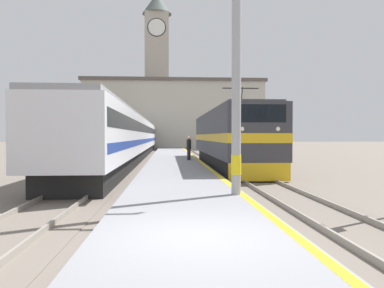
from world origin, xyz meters
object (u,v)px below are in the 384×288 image
object	(u,v)px
person_on_platform	(189,148)
clock_tower	(157,66)
catenary_mast	(238,49)
passenger_train	(131,137)
locomotive_train	(228,138)

from	to	relation	value
person_on_platform	clock_tower	xyz separation A→B (m)	(-3.40, 38.35, 13.08)
catenary_mast	person_on_platform	distance (m)	16.65
passenger_train	clock_tower	bearing A→B (deg)	87.27
catenary_mast	person_on_platform	bearing A→B (deg)	92.00
catenary_mast	person_on_platform	size ratio (longest dim) A/B	5.12
clock_tower	passenger_train	bearing A→B (deg)	-92.73
passenger_train	clock_tower	size ratio (longest dim) A/B	1.70
locomotive_train	passenger_train	bearing A→B (deg)	128.80
locomotive_train	clock_tower	bearing A→B (deg)	98.28
passenger_train	catenary_mast	xyz separation A→B (m)	(5.46, -23.24, 2.71)
catenary_mast	person_on_platform	world-z (taller)	catenary_mast
locomotive_train	person_on_platform	world-z (taller)	locomotive_train
locomotive_train	passenger_train	world-z (taller)	locomotive_train
catenary_mast	clock_tower	bearing A→B (deg)	94.15
clock_tower	catenary_mast	bearing A→B (deg)	-85.85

